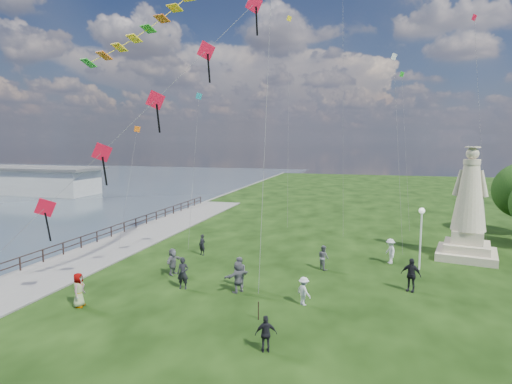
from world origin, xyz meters
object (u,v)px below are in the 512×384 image
(person_6, at_px, (202,245))
(pier_pavilion, at_px, (16,179))
(person_2, at_px, (304,291))
(person_3, at_px, (266,334))
(statue, at_px, (469,217))
(person_1, at_px, (240,272))
(person_7, at_px, (323,257))
(person_8, at_px, (390,251))
(lamppost, at_px, (421,225))
(person_0, at_px, (183,273))
(person_10, at_px, (79,290))
(person_11, at_px, (238,277))
(person_9, at_px, (411,275))
(person_5, at_px, (173,261))

(person_6, bearing_deg, pier_pavilion, 169.90)
(person_2, distance_m, person_3, 5.35)
(statue, height_order, person_1, statue)
(person_2, height_order, person_7, person_7)
(pier_pavilion, xyz_separation_m, person_6, (45.49, -29.06, -1.06))
(statue, bearing_deg, person_8, -140.14)
(pier_pavilion, distance_m, person_6, 53.99)
(statue, xyz_separation_m, person_1, (-13.97, -10.26, -2.15))
(lamppost, height_order, person_0, lamppost)
(pier_pavilion, relative_size, person_2, 20.22)
(person_7, distance_m, person_10, 14.95)
(person_10, distance_m, person_11, 8.36)
(person_11, bearing_deg, person_2, 111.40)
(lamppost, xyz_separation_m, person_3, (-7.08, -13.35, -2.22))
(person_0, distance_m, person_9, 12.95)
(person_5, bearing_deg, pier_pavilion, 60.38)
(person_6, bearing_deg, person_1, -28.47)
(pier_pavilion, distance_m, person_8, 65.01)
(person_0, bearing_deg, pier_pavilion, 135.92)
(pier_pavilion, relative_size, person_10, 16.88)
(lamppost, xyz_separation_m, person_5, (-15.21, -5.27, -2.13))
(pier_pavilion, xyz_separation_m, person_10, (43.19, -39.89, -0.95))
(person_3, distance_m, person_6, 15.18)
(pier_pavilion, height_order, lamppost, lamppost)
(lamppost, distance_m, person_9, 4.98)
(person_3, distance_m, person_7, 11.74)
(person_3, bearing_deg, person_11, -83.21)
(person_1, height_order, person_6, person_1)
(pier_pavilion, relative_size, person_11, 16.82)
(person_0, bearing_deg, person_3, -49.22)
(person_6, distance_m, person_11, 8.30)
(person_0, xyz_separation_m, person_10, (-4.02, -3.86, -0.03))
(person_5, height_order, person_8, person_8)
(lamppost, bearing_deg, person_9, -101.28)
(pier_pavilion, xyz_separation_m, person_11, (50.43, -35.73, -0.95))
(lamppost, xyz_separation_m, person_9, (-0.89, -4.47, -2.02))
(person_0, relative_size, person_9, 0.95)
(statue, bearing_deg, person_10, -132.49)
(statue, bearing_deg, person_6, -155.20)
(person_3, distance_m, person_8, 15.26)
(statue, bearing_deg, person_1, -132.04)
(person_9, distance_m, person_11, 9.75)
(person_1, bearing_deg, person_0, -120.79)
(person_1, distance_m, person_11, 0.79)
(statue, height_order, person_9, statue)
(person_1, relative_size, person_3, 1.17)
(person_3, xyz_separation_m, person_10, (-10.41, 2.00, 0.13))
(person_1, relative_size, person_9, 0.93)
(lamppost, bearing_deg, statue, 47.27)
(person_3, bearing_deg, person_10, -31.28)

